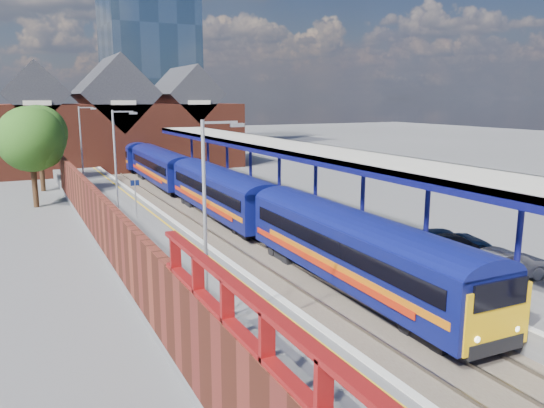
# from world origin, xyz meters

# --- Properties ---
(ground) EXTENTS (240.00, 240.00, 0.00)m
(ground) POSITION_xyz_m (0.00, 30.00, 0.00)
(ground) COLOR #5B5B5E
(ground) RESTS_ON ground
(ballast_bed) EXTENTS (6.00, 76.00, 0.06)m
(ballast_bed) POSITION_xyz_m (0.00, 20.00, 0.03)
(ballast_bed) COLOR #473D33
(ballast_bed) RESTS_ON ground
(rails) EXTENTS (4.51, 76.00, 0.14)m
(rails) POSITION_xyz_m (0.00, 20.00, 0.12)
(rails) COLOR slate
(rails) RESTS_ON ground
(left_platform) EXTENTS (5.00, 76.00, 1.00)m
(left_platform) POSITION_xyz_m (-5.50, 20.00, 0.50)
(left_platform) COLOR #565659
(left_platform) RESTS_ON ground
(right_platform) EXTENTS (6.00, 76.00, 1.00)m
(right_platform) POSITION_xyz_m (6.00, 20.00, 0.50)
(right_platform) COLOR #565659
(right_platform) RESTS_ON ground
(coping_left) EXTENTS (0.30, 76.00, 0.05)m
(coping_left) POSITION_xyz_m (-3.15, 20.00, 1.02)
(coping_left) COLOR silver
(coping_left) RESTS_ON left_platform
(coping_right) EXTENTS (0.30, 76.00, 0.05)m
(coping_right) POSITION_xyz_m (3.15, 20.00, 1.02)
(coping_right) COLOR silver
(coping_right) RESTS_ON right_platform
(yellow_line) EXTENTS (0.14, 76.00, 0.01)m
(yellow_line) POSITION_xyz_m (-3.75, 20.00, 1.01)
(yellow_line) COLOR yellow
(yellow_line) RESTS_ON left_platform
(train) EXTENTS (3.20, 65.96, 3.45)m
(train) POSITION_xyz_m (1.49, 33.59, 2.12)
(train) COLOR #0D125C
(train) RESTS_ON ground
(canopy) EXTENTS (4.50, 52.00, 4.48)m
(canopy) POSITION_xyz_m (5.48, 21.95, 5.25)
(canopy) COLOR #0F115A
(canopy) RESTS_ON right_platform
(lamp_post_b) EXTENTS (1.48, 0.18, 7.00)m
(lamp_post_b) POSITION_xyz_m (-6.36, 6.00, 4.99)
(lamp_post_b) COLOR #A5A8AA
(lamp_post_b) RESTS_ON left_platform
(lamp_post_c) EXTENTS (1.48, 0.18, 7.00)m
(lamp_post_c) POSITION_xyz_m (-6.36, 22.00, 4.99)
(lamp_post_c) COLOR #A5A8AA
(lamp_post_c) RESTS_ON left_platform
(lamp_post_d) EXTENTS (1.48, 0.18, 7.00)m
(lamp_post_d) POSITION_xyz_m (-6.36, 38.00, 4.99)
(lamp_post_d) COLOR #A5A8AA
(lamp_post_d) RESTS_ON left_platform
(platform_sign) EXTENTS (0.55, 0.08, 2.50)m
(platform_sign) POSITION_xyz_m (-5.00, 24.00, 2.69)
(platform_sign) COLOR #A5A8AA
(platform_sign) RESTS_ON left_platform
(brick_wall) EXTENTS (0.35, 50.00, 3.86)m
(brick_wall) POSITION_xyz_m (-8.10, 13.54, 2.45)
(brick_wall) COLOR maroon
(brick_wall) RESTS_ON left_platform
(station_building) EXTENTS (30.00, 12.12, 13.78)m
(station_building) POSITION_xyz_m (0.00, 58.00, 5.45)
(station_building) COLOR maroon
(station_building) RESTS_ON ground
(glass_tower) EXTENTS (14.20, 14.20, 40.30)m
(glass_tower) POSITION_xyz_m (10.00, 80.00, 20.20)
(glass_tower) COLOR slate
(glass_tower) RESTS_ON ground
(tree_near) EXTENTS (5.20, 5.20, 8.10)m
(tree_near) POSITION_xyz_m (-10.35, 35.91, 5.35)
(tree_near) COLOR #382314
(tree_near) RESTS_ON ground
(tree_far) EXTENTS (5.20, 5.20, 8.10)m
(tree_far) POSITION_xyz_m (-9.35, 43.91, 5.35)
(tree_far) COLOR #382314
(tree_far) RESTS_ON ground
(parked_car_silver) EXTENTS (4.09, 1.82, 1.30)m
(parked_car_silver) POSITION_xyz_m (6.63, 4.76, 1.65)
(parked_car_silver) COLOR #A8A8AC
(parked_car_silver) RESTS_ON right_platform
(parked_car_dark) EXTENTS (4.34, 1.96, 1.23)m
(parked_car_dark) POSITION_xyz_m (6.74, 8.05, 1.62)
(parked_car_dark) COLOR black
(parked_car_dark) RESTS_ON right_platform
(parked_car_blue) EXTENTS (4.92, 3.55, 1.24)m
(parked_car_blue) POSITION_xyz_m (7.07, 8.73, 1.62)
(parked_car_blue) COLOR navy
(parked_car_blue) RESTS_ON right_platform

